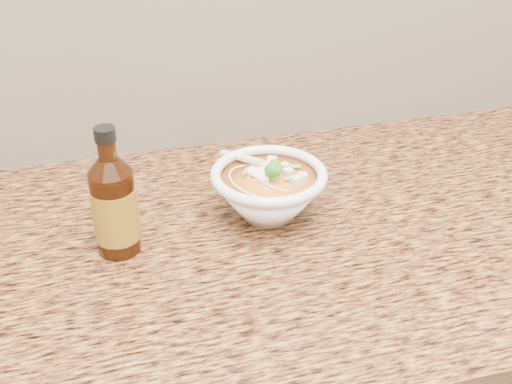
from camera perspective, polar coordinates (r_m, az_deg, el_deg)
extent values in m
cube|color=beige|center=(1.14, -2.60, 16.06)|extent=(4.00, 0.02, 0.50)
cube|color=olive|center=(0.98, 2.03, -4.24)|extent=(4.00, 0.68, 0.04)
cylinder|color=white|center=(0.99, 1.11, -1.91)|extent=(0.07, 0.07, 0.01)
torus|color=white|center=(0.96, 1.15, 1.57)|extent=(0.18, 0.18, 0.02)
torus|color=beige|center=(0.96, 1.04, 1.09)|extent=(0.07, 0.07, 0.00)
torus|color=beige|center=(0.95, 0.73, 0.76)|extent=(0.10, 0.10, 0.00)
torus|color=beige|center=(0.95, 0.82, 0.80)|extent=(0.09, 0.09, 0.00)
torus|color=beige|center=(0.95, 1.21, 0.70)|extent=(0.06, 0.06, 0.00)
torus|color=beige|center=(0.97, 1.68, 1.03)|extent=(0.12, 0.12, 0.00)
torus|color=beige|center=(0.98, 1.25, 1.28)|extent=(0.09, 0.09, 0.00)
cube|color=silver|center=(0.96, -0.17, 1.55)|extent=(0.02, 0.02, 0.01)
cube|color=silver|center=(0.97, 2.98, 1.63)|extent=(0.02, 0.02, 0.01)
cube|color=silver|center=(0.96, -0.86, 1.47)|extent=(0.02, 0.02, 0.01)
cube|color=silver|center=(0.98, -0.70, 2.17)|extent=(0.02, 0.02, 0.02)
cube|color=silver|center=(0.99, 1.11, 2.43)|extent=(0.02, 0.02, 0.01)
cube|color=silver|center=(0.97, 1.23, 1.96)|extent=(0.02, 0.02, 0.01)
cube|color=silver|center=(0.93, 0.10, 0.57)|extent=(0.02, 0.02, 0.01)
cube|color=silver|center=(0.94, -0.65, 0.93)|extent=(0.02, 0.02, 0.01)
cube|color=silver|center=(0.95, 2.99, 1.08)|extent=(0.02, 0.02, 0.01)
ellipsoid|color=#196014|center=(0.95, 1.58, 1.92)|extent=(0.03, 0.03, 0.03)
cylinder|color=#61C04A|center=(0.97, 4.30, 1.76)|extent=(0.02, 0.02, 0.01)
cylinder|color=#61C04A|center=(0.96, -1.14, 1.54)|extent=(0.01, 0.02, 0.01)
cylinder|color=#61C04A|center=(0.94, 0.45, 0.73)|extent=(0.01, 0.02, 0.01)
cylinder|color=#61C04A|center=(0.98, 3.29, 2.26)|extent=(0.02, 0.01, 0.01)
ellipsoid|color=white|center=(0.97, 0.34, 1.91)|extent=(0.04, 0.04, 0.01)
cube|color=white|center=(1.00, -1.42, 3.12)|extent=(0.05, 0.09, 0.03)
cylinder|color=#3C1908|center=(0.91, -12.41, -1.73)|extent=(0.07, 0.07, 0.13)
cylinder|color=#3C1908|center=(0.86, -13.12, 3.69)|extent=(0.03, 0.03, 0.03)
cylinder|color=black|center=(0.85, -13.30, 5.02)|extent=(0.03, 0.03, 0.02)
cylinder|color=red|center=(0.91, -12.39, -1.86)|extent=(0.07, 0.07, 0.08)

